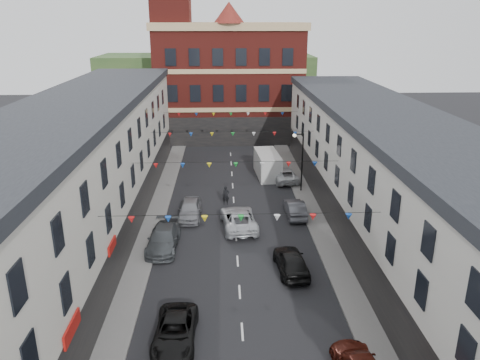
{
  "coord_description": "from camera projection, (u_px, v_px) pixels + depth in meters",
  "views": [
    {
      "loc": [
        -0.93,
        -29.68,
        16.34
      ],
      "look_at": [
        0.42,
        6.71,
        3.83
      ],
      "focal_mm": 35.0,
      "sensor_mm": 36.0,
      "label": 1
    }
  ],
  "objects": [
    {
      "name": "car_right_e",
      "position": [
        295.0,
        208.0,
        40.83
      ],
      "size": [
        1.64,
        4.38,
        1.43
      ],
      "primitive_type": "imported",
      "rotation": [
        0.0,
        0.0,
        3.17
      ],
      "color": "#4F5157",
      "rests_on": "ground"
    },
    {
      "name": "ground",
      "position": [
        238.0,
        261.0,
        33.39
      ],
      "size": [
        160.0,
        160.0,
        0.0
      ],
      "primitive_type": "plane",
      "color": "black",
      "rests_on": "ground"
    },
    {
      "name": "civic_building",
      "position": [
        229.0,
        80.0,
        66.61
      ],
      "size": [
        20.6,
        13.3,
        18.5
      ],
      "color": "maroon",
      "rests_on": "ground"
    },
    {
      "name": "pavement_left",
      "position": [
        145.0,
        249.0,
        35.01
      ],
      "size": [
        1.8,
        64.0,
        0.15
      ],
      "primitive_type": "cube",
      "color": "#605E5B",
      "rests_on": "ground"
    },
    {
      "name": "pedestrian",
      "position": [
        226.0,
        196.0,
        43.32
      ],
      "size": [
        0.65,
        0.44,
        1.77
      ],
      "primitive_type": "imported",
      "rotation": [
        0.0,
        0.0,
        -0.02
      ],
      "color": "black",
      "rests_on": "ground"
    },
    {
      "name": "pavement_right",
      "position": [
        327.0,
        246.0,
        35.5
      ],
      "size": [
        1.8,
        64.0,
        0.15
      ],
      "primitive_type": "cube",
      "color": "#605E5B",
      "rests_on": "ground"
    },
    {
      "name": "car_left_c",
      "position": [
        175.0,
        331.0,
        24.84
      ],
      "size": [
        2.31,
        4.81,
        1.32
      ],
      "primitive_type": "imported",
      "rotation": [
        0.0,
        0.0,
        -0.02
      ],
      "color": "black",
      "rests_on": "ground"
    },
    {
      "name": "car_right_d",
      "position": [
        291.0,
        261.0,
        31.73
      ],
      "size": [
        2.24,
        4.84,
        1.6
      ],
      "primitive_type": "imported",
      "rotation": [
        0.0,
        0.0,
        3.22
      ],
      "color": "black",
      "rests_on": "ground"
    },
    {
      "name": "clock_tower",
      "position": [
        172.0,
        31.0,
        61.35
      ],
      "size": [
        5.6,
        5.6,
        30.0
      ],
      "color": "maroon",
      "rests_on": "ground"
    },
    {
      "name": "terrace_right",
      "position": [
        403.0,
        191.0,
        33.17
      ],
      "size": [
        8.4,
        56.0,
        9.7
      ],
      "color": "beige",
      "rests_on": "ground"
    },
    {
      "name": "white_van",
      "position": [
        267.0,
        164.0,
        51.24
      ],
      "size": [
        2.69,
        6.04,
        2.61
      ],
      "primitive_type": "cube",
      "rotation": [
        0.0,
        0.0,
        0.07
      ],
      "color": "beige",
      "rests_on": "ground"
    },
    {
      "name": "moving_car",
      "position": [
        239.0,
        219.0,
        38.54
      ],
      "size": [
        3.2,
        6.0,
        1.6
      ],
      "primitive_type": "imported",
      "rotation": [
        0.0,
        0.0,
        3.24
      ],
      "color": "silver",
      "rests_on": "ground"
    },
    {
      "name": "car_left_d",
      "position": [
        163.0,
        239.0,
        35.05
      ],
      "size": [
        2.37,
        5.44,
        1.56
      ],
      "primitive_type": "imported",
      "rotation": [
        0.0,
        0.0,
        -0.04
      ],
      "color": "#43484B",
      "rests_on": "ground"
    },
    {
      "name": "distant_hill",
      "position": [
        207.0,
        82.0,
        90.22
      ],
      "size": [
        40.0,
        14.0,
        10.0
      ],
      "primitive_type": "cube",
      "color": "#254520",
      "rests_on": "ground"
    },
    {
      "name": "car_right_f",
      "position": [
        284.0,
        174.0,
        49.8
      ],
      "size": [
        2.97,
        5.38,
        1.43
      ],
      "primitive_type": "imported",
      "rotation": [
        0.0,
        0.0,
        3.26
      ],
      "color": "silver",
      "rests_on": "ground"
    },
    {
      "name": "street_lamp",
      "position": [
        300.0,
        154.0,
        45.58
      ],
      "size": [
        1.1,
        0.36,
        6.0
      ],
      "color": "black",
      "rests_on": "ground"
    },
    {
      "name": "car_left_e",
      "position": [
        190.0,
        209.0,
        40.46
      ],
      "size": [
        1.97,
        4.73,
        1.6
      ],
      "primitive_type": "imported",
      "rotation": [
        0.0,
        0.0,
        -0.02
      ],
      "color": "gray",
      "rests_on": "ground"
    },
    {
      "name": "terrace_left",
      "position": [
        66.0,
        188.0,
        32.18
      ],
      "size": [
        8.4,
        56.0,
        10.7
      ],
      "color": "beige",
      "rests_on": "ground"
    }
  ]
}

